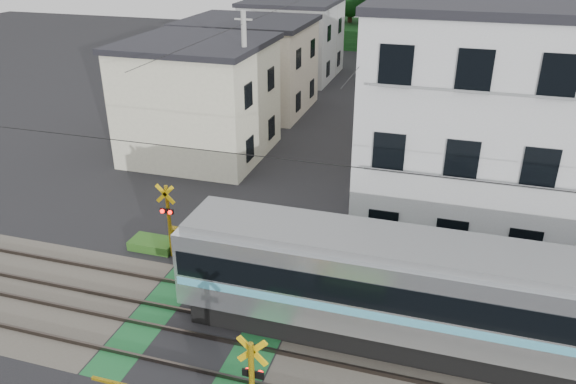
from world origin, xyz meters
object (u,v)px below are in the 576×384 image
(commuter_train, at_px, (461,299))
(crossing_signal_far, at_px, (182,241))
(pedestrian, at_px, (394,71))
(apartment_block, at_px, (498,123))

(commuter_train, relative_size, crossing_signal_far, 3.58)
(commuter_train, bearing_deg, crossing_signal_far, 166.52)
(commuter_train, height_order, pedestrian, commuter_train)
(crossing_signal_far, distance_m, apartment_block, 13.14)
(crossing_signal_far, bearing_deg, pedestrian, 81.99)
(pedestrian, bearing_deg, commuter_train, 112.62)
(apartment_block, bearing_deg, commuter_train, -95.87)
(crossing_signal_far, relative_size, apartment_block, 0.46)
(apartment_block, distance_m, pedestrian, 25.62)
(apartment_block, xyz_separation_m, pedestrian, (-6.83, 24.39, -3.87))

